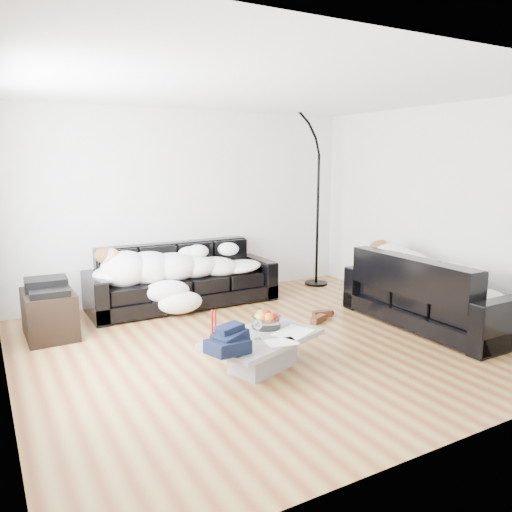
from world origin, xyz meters
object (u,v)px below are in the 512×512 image
av_cabinet (49,314)px  sleeper_right (432,272)px  sofa_right (430,290)px  candle_right (215,323)px  wine_glass_a (235,329)px  wine_glass_c (258,329)px  shoes (320,316)px  floor_lamp (318,206)px  candle_left (212,324)px  fruit_bowl (266,319)px  coffee_table (263,352)px  wine_glass_b (235,332)px  sleeper_back (184,260)px  stereo (47,286)px  sofa_back (183,276)px

av_cabinet → sleeper_right: bearing=-25.0°
sofa_right → candle_right: size_ratio=8.66×
wine_glass_a → av_cabinet: bearing=127.2°
wine_glass_c → sleeper_right: bearing=4.3°
shoes → floor_lamp: floor_lamp is taller
wine_glass_c → candle_left: candle_left is taller
fruit_bowl → candle_right: bearing=175.2°
fruit_bowl → wine_glass_c: wine_glass_c is taller
coffee_table → wine_glass_b: (-0.28, 0.01, 0.24)m
sofa_right → wine_glass_c: bearing=94.3°
coffee_table → wine_glass_b: 0.37m
wine_glass_a → shoes: bearing=27.2°
wine_glass_a → shoes: 1.80m
sleeper_back → fruit_bowl: bearing=-89.0°
wine_glass_b → candle_left: (-0.14, 0.19, 0.05)m
sleeper_back → shoes: bearing=-48.3°
sleeper_back → stereo: bearing=-168.0°
sleeper_back → sofa_right: bearing=-43.7°
sleeper_back → candle_right: bearing=-103.3°
wine_glass_c → sofa_right: bearing=4.3°
sofa_right → floor_lamp: size_ratio=0.85×
sleeper_back → wine_glass_b: (-0.39, -2.26, -0.23)m
wine_glass_b → candle_left: size_ratio=0.62×
coffee_table → wine_glass_c: wine_glass_c is taller
sofa_back → candle_left: sofa_back is taller
fruit_bowl → stereo: bearing=135.9°
candle_right → av_cabinet: candle_right is taller
floor_lamp → sleeper_back: bearing=179.7°
candle_right → av_cabinet: bearing=126.8°
coffee_table → candle_right: size_ratio=4.56×
candle_right → sleeper_back: bearing=76.7°
candle_left → sleeper_back: bearing=75.6°
sleeper_back → wine_glass_b: bearing=-99.8°
sofa_right → wine_glass_a: bearing=90.8°
fruit_bowl → wine_glass_a: bearing=-165.5°
candle_right → sleeper_right: bearing=-2.2°
sofa_right → candle_left: size_ratio=8.10×
fruit_bowl → stereo: stereo is taller
sleeper_back → candle_right: sleeper_back is taller
sleeper_back → floor_lamp: size_ratio=0.85×
wine_glass_b → shoes: size_ratio=0.39×
fruit_bowl → stereo: 2.46m
sleeper_back → coffee_table: 2.32m
wine_glass_b → stereo: size_ratio=0.36×
sofa_back → wine_glass_a: bearing=-98.9°
sleeper_back → wine_glass_c: sleeper_back is taller
wine_glass_b → wine_glass_c: (0.20, -0.06, 0.01)m
av_cabinet → stereo: (0.00, 0.00, 0.32)m
candle_left → shoes: size_ratio=0.64×
coffee_table → wine_glass_c: (-0.08, -0.05, 0.25)m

